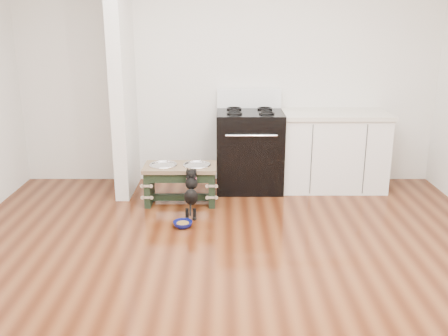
{
  "coord_description": "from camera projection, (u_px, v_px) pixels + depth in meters",
  "views": [
    {
      "loc": [
        -0.05,
        -3.49,
        1.94
      ],
      "look_at": [
        -0.05,
        1.3,
        0.51
      ],
      "focal_mm": 40.0,
      "sensor_mm": 36.0,
      "label": 1
    }
  ],
  "objects": [
    {
      "name": "floor_bowl",
      "position": [
        183.0,
        224.0,
        4.83
      ],
      "size": [
        0.22,
        0.22,
        0.06
      ],
      "rotation": [
        0.0,
        0.0,
        0.2
      ],
      "color": "#0C1159",
      "rests_on": "ground"
    },
    {
      "name": "oven_range",
      "position": [
        249.0,
        149.0,
        5.83
      ],
      "size": [
        0.76,
        0.69,
        1.14
      ],
      "color": "black",
      "rests_on": "ground"
    },
    {
      "name": "dog_feeder",
      "position": [
        180.0,
        176.0,
        5.39
      ],
      "size": [
        0.78,
        0.42,
        0.44
      ],
      "color": "black",
      "rests_on": "ground"
    },
    {
      "name": "ground",
      "position": [
        230.0,
        277.0,
        3.9
      ],
      "size": [
        5.0,
        5.0,
        0.0
      ],
      "primitive_type": "plane",
      "color": "#3F1A0B",
      "rests_on": "ground"
    },
    {
      "name": "puppy",
      "position": [
        191.0,
        191.0,
        5.06
      ],
      "size": [
        0.14,
        0.4,
        0.48
      ],
      "color": "black",
      "rests_on": "ground"
    },
    {
      "name": "room_shell",
      "position": [
        231.0,
        67.0,
        3.43
      ],
      "size": [
        5.0,
        5.0,
        5.0
      ],
      "color": "silver",
      "rests_on": "ground"
    },
    {
      "name": "partition_wall",
      "position": [
        122.0,
        74.0,
        5.52
      ],
      "size": [
        0.15,
        0.8,
        2.7
      ],
      "primitive_type": "cube",
      "color": "silver",
      "rests_on": "ground"
    },
    {
      "name": "cabinet_run",
      "position": [
        333.0,
        151.0,
        5.86
      ],
      "size": [
        1.24,
        0.64,
        0.91
      ],
      "color": "white",
      "rests_on": "ground"
    }
  ]
}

